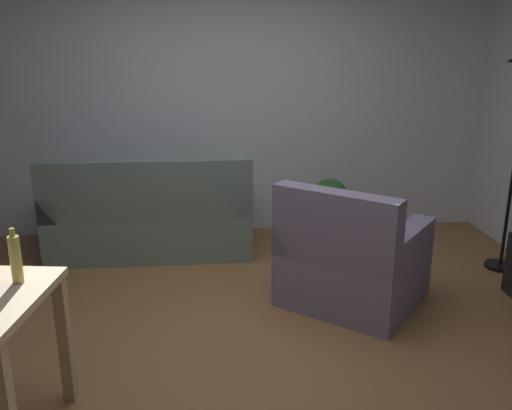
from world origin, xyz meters
TOP-DOWN VIEW (x-y plane):
  - ground_plane at (0.00, 0.00)m, footprint 5.20×4.40m
  - wall_rear at (0.00, 2.20)m, footprint 5.20×0.10m
  - couch at (-0.76, 1.59)m, footprint 1.80×0.84m
  - potted_plant at (0.96, 1.90)m, footprint 0.36×0.36m
  - armchair at (0.78, 0.41)m, footprint 1.23×1.22m
  - bottle_squat at (-1.15, -0.71)m, footprint 0.05×0.05m

SIDE VIEW (x-z plane):
  - ground_plane at x=0.00m, z-range -0.02..0.00m
  - couch at x=-0.76m, z-range -0.15..0.77m
  - armchair at x=0.78m, z-range -0.14..0.78m
  - potted_plant at x=0.96m, z-range 0.05..0.62m
  - bottle_squat at x=-1.15m, z-range 0.74..1.02m
  - wall_rear at x=0.00m, z-range 0.00..2.70m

